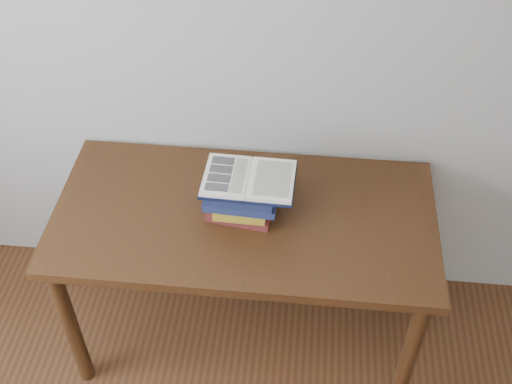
# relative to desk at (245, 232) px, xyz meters

# --- Properties ---
(desk) EXTENTS (1.40, 0.70, 0.75)m
(desk) POSITION_rel_desk_xyz_m (0.00, 0.00, 0.00)
(desk) COLOR #452211
(desk) RESTS_ON ground
(book_stack) EXTENTS (0.27, 0.20, 0.16)m
(book_stack) POSITION_rel_desk_xyz_m (-0.00, 0.00, 0.18)
(book_stack) COLOR maroon
(book_stack) RESTS_ON desk
(open_book) EXTENTS (0.33, 0.23, 0.03)m
(open_book) POSITION_rel_desk_xyz_m (0.02, 0.01, 0.27)
(open_book) COLOR black
(open_book) RESTS_ON book_stack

